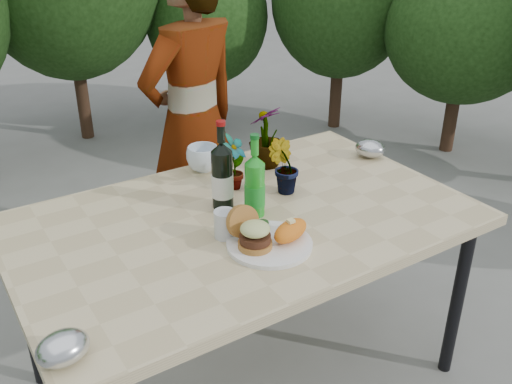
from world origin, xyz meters
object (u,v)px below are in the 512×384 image
patio_table (244,230)px  person (193,124)px  wine_bottle (222,176)px  dinner_plate (269,244)px

patio_table → person: bearing=75.3°
patio_table → wine_bottle: size_ratio=4.85×
wine_bottle → patio_table: bearing=-99.9°
patio_table → dinner_plate: size_ratio=5.71×
patio_table → person: 0.85m
patio_table → person: size_ratio=1.00×
dinner_plate → person: size_ratio=0.17×
person → patio_table: bearing=59.7°
dinner_plate → person: 1.05m
dinner_plate → wine_bottle: bearing=88.6°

